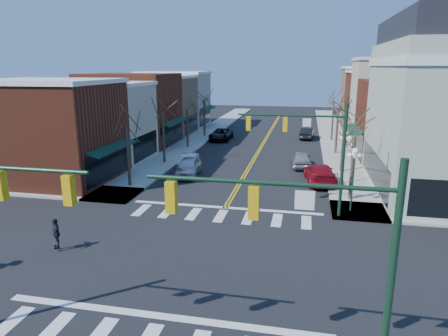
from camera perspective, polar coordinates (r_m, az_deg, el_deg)
The scene contains 31 objects.
ground at distance 20.26m, azimuth -4.27°, elevation -13.08°, with size 160.00×160.00×0.00m, color black.
sidewalk_left at distance 40.80m, azimuth -8.48°, elevation 1.08°, with size 3.50×70.00×0.15m, color #9E9B93.
sidewalk_right at distance 38.58m, azimuth 16.76°, elevation -0.15°, with size 3.50×70.00×0.15m, color #9E9B93.
bldg_left_brick_a at distance 35.95m, azimuth -23.50°, elevation 4.64°, with size 10.00×8.50×8.00m, color maroon.
bldg_left_stucco_a at distance 42.49m, azimuth -17.54°, elevation 6.14°, with size 10.00×7.00×7.50m, color #B9AE98.
bldg_left_brick_b at distance 49.52m, azimuth -13.11°, elevation 8.09°, with size 10.00×9.00×8.50m, color maroon.
bldg_left_tan at distance 57.12m, azimuth -9.64°, elevation 8.69°, with size 10.00×7.50×7.80m, color #9E7A57.
bldg_left_stucco_b at distance 64.36m, azimuth -7.15°, elevation 9.58°, with size 10.00×8.00×8.20m, color #B9AE98.
bldg_right_brick_a at distance 44.59m, azimuth 25.23°, elevation 6.13°, with size 10.00×8.50×8.00m, color maroon.
bldg_right_stucco at distance 52.01m, azimuth 23.42°, elevation 8.41°, with size 10.00×7.00×10.00m, color #B9AE98.
bldg_right_brick_b at distance 59.42m, azimuth 21.94°, elevation 8.42°, with size 10.00×8.00×8.50m, color maroon.
bldg_right_tan at distance 67.26m, azimuth 20.80°, elevation 9.31°, with size 10.00×8.00×9.00m, color #9E7A57.
traffic_mast_near_right at distance 10.90m, azimuth 13.36°, elevation -11.08°, with size 6.60×0.28×7.20m.
traffic_mast_far_right at distance 25.10m, azimuth 12.57°, elevation 3.41°, with size 6.60×0.28×7.20m.
lamppost_corner at distance 26.73m, azimuth 18.03°, elevation -0.14°, with size 0.36×0.36×4.33m.
lamppost_midblock at distance 33.04m, azimuth 16.87°, elevation 2.62°, with size 0.36×0.36×4.33m.
tree_left_a at distance 32.07m, azimuth -13.50°, elevation 1.44°, with size 0.24×0.24×4.76m, color #382B21.
tree_left_b at distance 39.28m, azimuth -8.63°, elevation 4.21°, with size 0.24×0.24×5.04m, color #382B21.
tree_left_c at distance 46.80m, azimuth -5.25°, elevation 5.62°, with size 0.24×0.24×4.55m, color #382B21.
tree_left_d at distance 54.41m, azimuth -2.82°, elevation 7.07°, with size 0.24×0.24×4.90m, color #382B21.
tree_right_a at distance 29.32m, azimuth 17.82°, elevation -0.19°, with size 0.24×0.24×4.62m, color #382B21.
tree_right_b at distance 37.04m, azimuth 16.63°, elevation 3.27°, with size 0.24×0.24×5.18m, color #382B21.
tree_right_c at distance 44.93m, azimuth 15.81°, elevation 4.96°, with size 0.24×0.24×4.83m, color #382B21.
tree_right_d at distance 52.82m, azimuth 15.24°, elevation 6.40°, with size 0.24×0.24×4.97m, color #382B21.
car_left_near at distance 34.97m, azimuth -5.11°, elevation 0.16°, with size 1.86×4.63×1.58m, color silver.
car_left_mid at distance 37.34m, azimuth -5.08°, elevation 0.90°, with size 1.44×4.13×1.36m, color silver.
car_left_far at distance 51.94m, azimuth -0.42°, elevation 4.83°, with size 2.46×5.35×1.49m, color black.
car_right_near at distance 33.57m, azimuth 13.53°, elevation -0.78°, with size 2.22×5.46×1.59m, color maroon.
car_right_mid at distance 38.59m, azimuth 10.95°, elevation 1.25°, with size 1.78×4.42×1.50m, color #ACADB1.
car_right_far at distance 53.93m, azimuth 11.78°, elevation 4.87°, with size 1.55×4.44×1.46m, color black.
pedestrian_dark_a at distance 22.60m, azimuth -22.86°, elevation -8.57°, with size 0.94×0.39×1.61m, color black.
Camera 1 is at (5.05, -17.27, 9.32)m, focal length 32.00 mm.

